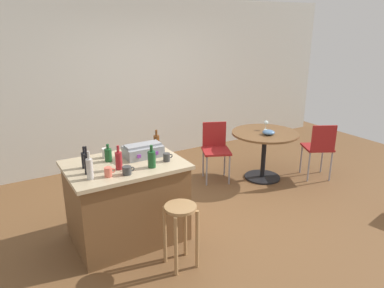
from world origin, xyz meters
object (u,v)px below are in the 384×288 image
object	(u,v)px
bottle_1	(108,155)
cup_3	(106,153)
bottle_6	(119,160)
bottle_0	(87,163)
cup_0	(127,170)
wooden_stool	(181,223)
bottle_4	(157,142)
cup_2	(167,157)
cup_1	(108,172)
bottle_5	(90,168)
kitchen_island	(127,201)
dining_table	(264,143)
folding_chair_near	(319,146)
serving_bowl	(269,132)
toolbox	(143,151)
bottle_3	(152,159)
wine_glass	(266,123)
bottle_2	(85,160)
folding_chair_far	(215,147)

from	to	relation	value
bottle_1	cup_3	distance (m)	0.13
bottle_6	cup_3	distance (m)	0.40
bottle_0	cup_0	world-z (taller)	bottle_0
wooden_stool	bottle_4	world-z (taller)	bottle_4
wooden_stool	cup_2	size ratio (longest dim) A/B	5.91
cup_1	cup_3	world-z (taller)	cup_3
bottle_1	cup_3	world-z (taller)	bottle_1
bottle_4	bottle_5	xyz separation A→B (m)	(-0.91, -0.45, 0.02)
bottle_6	cup_2	xyz separation A→B (m)	(0.52, -0.04, -0.05)
cup_1	cup_2	size ratio (longest dim) A/B	1.00
kitchen_island	dining_table	distance (m)	2.45
folding_chair_near	bottle_0	world-z (taller)	bottle_0
cup_1	serving_bowl	world-z (taller)	cup_1
bottle_6	serving_bowl	xyz separation A→B (m)	(2.46, 0.51, -0.21)
wooden_stool	folding_chair_near	bearing A→B (deg)	15.48
kitchen_island	cup_3	distance (m)	0.58
cup_0	cup_1	xyz separation A→B (m)	(-0.17, 0.04, 0.01)
bottle_4	cup_0	xyz separation A→B (m)	(-0.57, -0.52, -0.05)
bottle_6	cup_1	distance (m)	0.20
cup_1	bottle_5	bearing A→B (deg)	170.85
bottle_0	cup_0	size ratio (longest dim) A/B	2.26
folding_chair_near	toolbox	world-z (taller)	toolbox
bottle_0	dining_table	bearing A→B (deg)	11.63
kitchen_island	wooden_stool	world-z (taller)	kitchen_island
dining_table	cup_1	distance (m)	2.78
bottle_5	cup_2	size ratio (longest dim) A/B	2.54
cup_0	cup_1	distance (m)	0.18
dining_table	bottle_1	world-z (taller)	bottle_1
serving_bowl	bottle_4	bearing A→B (deg)	-175.35
bottle_6	serving_bowl	distance (m)	2.53
bottle_4	bottle_6	xyz separation A→B (m)	(-0.59, -0.36, 0.01)
kitchen_island	toolbox	bearing A→B (deg)	19.60
bottle_3	wine_glass	distance (m)	2.45
kitchen_island	bottle_2	world-z (taller)	bottle_2
wooden_stool	toolbox	distance (m)	0.96
bottle_2	cup_0	xyz separation A→B (m)	(0.31, -0.38, -0.05)
toolbox	wine_glass	world-z (taller)	toolbox
bottle_4	wine_glass	xyz separation A→B (m)	(2.02, 0.37, -0.13)
folding_chair_far	cup_1	world-z (taller)	cup_1
dining_table	bottle_3	xyz separation A→B (m)	(-2.20, -0.74, 0.41)
folding_chair_near	bottle_3	distance (m)	2.95
kitchen_island	bottle_5	xyz separation A→B (m)	(-0.42, -0.23, 0.55)
bottle_4	cup_0	size ratio (longest dim) A/B	1.90
bottle_0	bottle_6	xyz separation A→B (m)	(0.30, -0.05, -0.01)
bottle_4	serving_bowl	world-z (taller)	bottle_4
kitchen_island	cup_0	size ratio (longest dim) A/B	9.71
bottle_3	bottle_6	distance (m)	0.33
bottle_2	toolbox	bearing A→B (deg)	0.73
wine_glass	kitchen_island	bearing A→B (deg)	-166.54
bottle_5	cup_1	distance (m)	0.18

